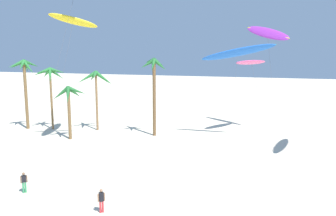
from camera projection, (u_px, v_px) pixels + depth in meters
name	position (u px, v px, depth m)	size (l,w,h in m)	color
palm_tree_0	(24.00, 74.00, 48.10)	(3.96, 4.16, 9.57)	brown
palm_tree_1	(50.00, 76.00, 47.83)	(4.34, 4.49, 8.53)	brown
palm_tree_2	(69.00, 97.00, 42.83)	(4.16, 3.76, 6.56)	brown
palm_tree_3	(154.00, 76.00, 44.23)	(3.46, 3.55, 9.87)	brown
palm_tree_4	(96.00, 80.00, 47.41)	(4.65, 4.98, 8.11)	olive
flying_kite_0	(238.00, 52.00, 41.58)	(8.81, 3.64, 11.96)	blue
flying_kite_5	(251.00, 62.00, 45.30)	(5.16, 9.55, 9.75)	#EA5193
flying_kite_7	(73.00, 21.00, 39.09)	(4.97, 7.51, 15.11)	yellow
flying_kite_8	(267.00, 33.00, 46.70)	(6.37, 5.04, 14.54)	purple
person_foreground_walker	(24.00, 182.00, 27.04)	(0.38, 0.39, 1.63)	#338E56
person_near_right	(101.00, 200.00, 23.72)	(0.40, 0.38, 1.67)	red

